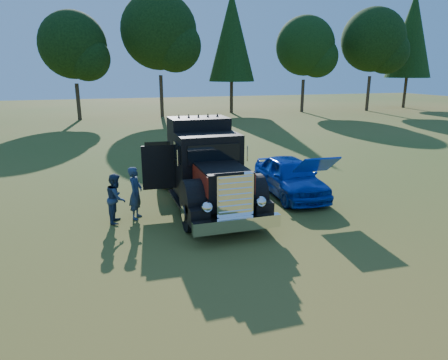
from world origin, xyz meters
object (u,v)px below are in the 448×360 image
spectator_near (136,193)px  diamond_t_truck (205,170)px  hotrod_coupe (290,176)px  spectator_far (116,198)px

spectator_near → diamond_t_truck: bearing=-54.1°
diamond_t_truck → hotrod_coupe: bearing=4.0°
hotrod_coupe → spectator_near: hotrod_coupe is taller
spectator_near → spectator_far: 0.63m
hotrod_coupe → spectator_near: bearing=-172.5°
hotrod_coupe → spectator_near: 5.88m
spectator_far → hotrod_coupe: bearing=-69.7°
diamond_t_truck → hotrod_coupe: (3.39, 0.24, -0.55)m
hotrod_coupe → diamond_t_truck: bearing=-176.0°
diamond_t_truck → spectator_far: diamond_t_truck is taller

